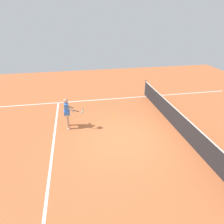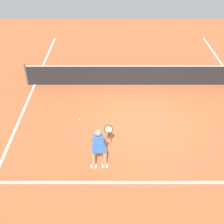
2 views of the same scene
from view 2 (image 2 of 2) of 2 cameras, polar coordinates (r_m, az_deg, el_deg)
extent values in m
plane|color=#C66638|center=(11.29, 5.81, -1.76)|extent=(25.19, 25.19, 0.00)
cube|color=white|center=(9.04, 7.40, -13.78)|extent=(9.52, 0.10, 0.01)
cube|color=white|center=(11.81, -17.84, -1.61)|extent=(0.10, 17.38, 0.01)
cylinder|color=#4C4C51|center=(13.89, -16.47, 7.19)|extent=(0.08, 0.08, 1.07)
cube|color=#232326|center=(13.39, 4.99, 7.20)|extent=(10.04, 0.02, 0.95)
cube|color=white|center=(13.16, 5.10, 9.10)|extent=(10.04, 0.02, 0.04)
cylinder|color=tan|center=(9.14, -3.57, -9.20)|extent=(0.13, 0.13, 0.78)
cylinder|color=tan|center=(9.14, -1.29, -9.12)|extent=(0.13, 0.13, 0.78)
cube|color=white|center=(9.39, -3.49, -10.71)|extent=(0.20, 0.10, 0.08)
cube|color=white|center=(9.39, -1.26, -10.64)|extent=(0.20, 0.10, 0.08)
cube|color=#3875D6|center=(8.69, -2.54, -6.12)|extent=(0.33, 0.22, 0.52)
cube|color=#3875D6|center=(8.83, -2.50, -7.09)|extent=(0.42, 0.30, 0.20)
sphere|color=tan|center=(8.43, -2.61, -4.09)|extent=(0.22, 0.22, 0.22)
cylinder|color=tan|center=(8.79, -3.54, -5.40)|extent=(0.31, 0.46, 0.37)
cylinder|color=tan|center=(8.79, -1.58, -5.34)|extent=(0.26, 0.48, 0.37)
cylinder|color=black|center=(9.03, -0.42, -4.37)|extent=(0.05, 0.30, 0.14)
torus|color=black|center=(9.30, -0.51, -3.47)|extent=(0.29, 0.14, 0.28)
cylinder|color=beige|center=(9.30, -0.51, -3.47)|extent=(0.24, 0.10, 0.23)
sphere|color=#D1E533|center=(11.33, -6.29, -1.44)|extent=(0.07, 0.07, 0.07)
camera|label=1|loc=(11.29, 52.95, 14.13)|focal=32.55mm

